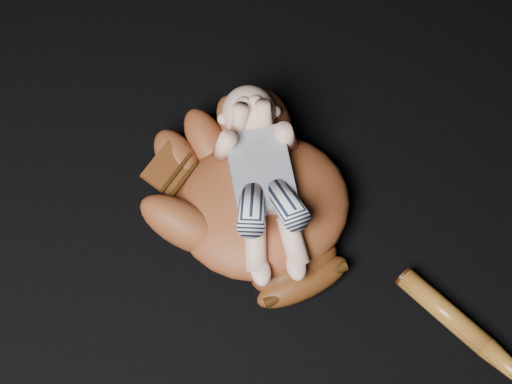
# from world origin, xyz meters

# --- Properties ---
(baseball_glove) EXTENTS (0.48, 0.51, 0.13)m
(baseball_glove) POSITION_xyz_m (-0.10, 0.18, 0.07)
(baseball_glove) COLOR maroon
(baseball_glove) RESTS_ON ground
(newborn_baby) EXTENTS (0.17, 0.36, 0.14)m
(newborn_baby) POSITION_xyz_m (-0.09, 0.18, 0.12)
(newborn_baby) COLOR #ECAF98
(newborn_baby) RESTS_ON baseball_glove
(baseball_bat) EXTENTS (0.24, 0.34, 0.04)m
(baseball_bat) POSITION_xyz_m (0.22, -0.14, 0.02)
(baseball_bat) COLOR brown
(baseball_bat) RESTS_ON ground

